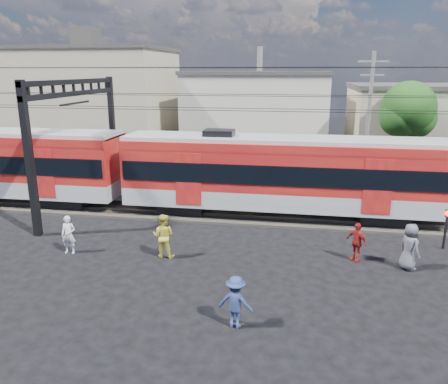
{
  "coord_description": "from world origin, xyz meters",
  "views": [
    {
      "loc": [
        1.67,
        -13.75,
        7.39
      ],
      "look_at": [
        -1.52,
        5.0,
        2.06
      ],
      "focal_mm": 35.0,
      "sensor_mm": 36.0,
      "label": 1
    }
  ],
  "objects_px": {
    "pedestrian_c": "(236,302)",
    "crossing_signal": "(447,222)",
    "pedestrian_a": "(69,235)",
    "commuter_train": "(285,172)"
  },
  "relations": [
    {
      "from": "commuter_train",
      "to": "crossing_signal",
      "type": "height_order",
      "value": "commuter_train"
    },
    {
      "from": "pedestrian_a",
      "to": "crossing_signal",
      "type": "distance_m",
      "value": 15.88
    },
    {
      "from": "pedestrian_a",
      "to": "crossing_signal",
      "type": "relative_size",
      "value": 0.92
    },
    {
      "from": "pedestrian_a",
      "to": "commuter_train",
      "type": "bearing_deg",
      "value": 29.13
    },
    {
      "from": "commuter_train",
      "to": "pedestrian_c",
      "type": "distance_m",
      "value": 10.56
    },
    {
      "from": "pedestrian_c",
      "to": "crossing_signal",
      "type": "xyz_separation_m",
      "value": [
        7.95,
        7.35,
        0.4
      ]
    },
    {
      "from": "pedestrian_a",
      "to": "crossing_signal",
      "type": "bearing_deg",
      "value": 5.1
    },
    {
      "from": "commuter_train",
      "to": "pedestrian_a",
      "type": "relative_size",
      "value": 31.15
    },
    {
      "from": "commuter_train",
      "to": "pedestrian_c",
      "type": "bearing_deg",
      "value": -95.76
    },
    {
      "from": "pedestrian_c",
      "to": "crossing_signal",
      "type": "bearing_deg",
      "value": -126.92
    }
  ]
}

